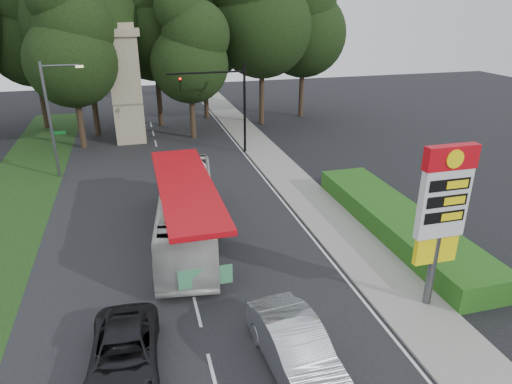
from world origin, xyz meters
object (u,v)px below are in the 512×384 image
object	(u,v)px
traffic_signal_mast	(228,97)
monument	(126,83)
gas_station_pylon	(443,207)
sedan_silver	(296,348)
transit_bus	(187,212)
streetlight_signs	(52,115)
suv_charcoal	(124,353)

from	to	relation	value
traffic_signal_mast	monument	xyz separation A→B (m)	(-7.68, 6.00, 0.43)
gas_station_pylon	sedan_silver	distance (m)	7.62
monument	transit_bus	world-z (taller)	monument
sedan_silver	monument	bearing A→B (deg)	94.40
monument	streetlight_signs	bearing A→B (deg)	-121.97
traffic_signal_mast	sedan_silver	distance (m)	24.41
traffic_signal_mast	streetlight_signs	size ratio (longest dim) A/B	0.90
traffic_signal_mast	transit_bus	world-z (taller)	traffic_signal_mast
monument	gas_station_pylon	bearing A→B (deg)	-68.20
traffic_signal_mast	suv_charcoal	size ratio (longest dim) A/B	1.46
gas_station_pylon	sedan_silver	world-z (taller)	gas_station_pylon
traffic_signal_mast	transit_bus	bearing A→B (deg)	-110.64
gas_station_pylon	traffic_signal_mast	bearing A→B (deg)	99.09
streetlight_signs	monument	bearing A→B (deg)	58.03
monument	sedan_silver	world-z (taller)	monument
traffic_signal_mast	gas_station_pylon	bearing A→B (deg)	-80.91
gas_station_pylon	traffic_signal_mast	xyz separation A→B (m)	(-3.52, 22.00, 0.22)
gas_station_pylon	monument	bearing A→B (deg)	111.80
gas_station_pylon	traffic_signal_mast	size ratio (longest dim) A/B	0.95
gas_station_pylon	streetlight_signs	size ratio (longest dim) A/B	0.86
traffic_signal_mast	streetlight_signs	world-z (taller)	streetlight_signs
sedan_silver	suv_charcoal	size ratio (longest dim) A/B	1.07
gas_station_pylon	sedan_silver	xyz separation A→B (m)	(-6.44, -1.93, -3.58)
gas_station_pylon	monument	xyz separation A→B (m)	(-11.20, 28.01, 0.66)
traffic_signal_mast	monument	size ratio (longest dim) A/B	0.72
gas_station_pylon	transit_bus	world-z (taller)	gas_station_pylon
gas_station_pylon	monument	distance (m)	30.17
streetlight_signs	monument	distance (m)	9.44
traffic_signal_mast	monument	distance (m)	9.76
transit_bus	gas_station_pylon	bearing A→B (deg)	-35.68
traffic_signal_mast	streetlight_signs	xyz separation A→B (m)	(-12.67, -1.99, -0.23)
transit_bus	sedan_silver	distance (m)	10.45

